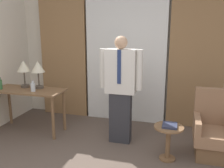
{
  "coord_description": "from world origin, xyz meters",
  "views": [
    {
      "loc": [
        1.01,
        -1.8,
        1.84
      ],
      "look_at": [
        0.04,
        1.69,
        0.98
      ],
      "focal_mm": 40.0,
      "sensor_mm": 36.0,
      "label": 1
    }
  ],
  "objects": [
    {
      "name": "curtain_sheer_center",
      "position": [
        0.0,
        2.79,
        1.29
      ],
      "size": [
        1.52,
        0.06,
        2.58
      ],
      "color": "white",
      "rests_on": "ground_plane"
    },
    {
      "name": "curtain_drape_right",
      "position": [
        1.28,
        2.79,
        1.29
      ],
      "size": [
        0.96,
        0.06,
        2.58
      ],
      "color": "#997047",
      "rests_on": "ground_plane"
    },
    {
      "name": "book",
      "position": [
        0.92,
        1.47,
        0.51
      ],
      "size": [
        0.2,
        0.22,
        0.03
      ],
      "color": "#2D334C",
      "rests_on": "side_table"
    },
    {
      "name": "bottle_near_edge",
      "position": [
        -1.95,
        1.7,
        0.85
      ],
      "size": [
        0.06,
        0.06,
        0.21
      ],
      "color": "#336638",
      "rests_on": "desk"
    },
    {
      "name": "curtain_drape_left",
      "position": [
        -1.28,
        2.79,
        1.29
      ],
      "size": [
        0.96,
        0.06,
        2.58
      ],
      "color": "#997047",
      "rests_on": "ground_plane"
    },
    {
      "name": "wall_back",
      "position": [
        0.0,
        2.92,
        1.35
      ],
      "size": [
        10.0,
        0.06,
        2.7
      ],
      "color": "silver",
      "rests_on": "ground_plane"
    },
    {
      "name": "side_table",
      "position": [
        0.91,
        1.47,
        0.34
      ],
      "size": [
        0.41,
        0.41,
        0.49
      ],
      "color": "brown",
      "rests_on": "ground_plane"
    },
    {
      "name": "table_lamp_left",
      "position": [
        -1.63,
        1.94,
        1.11
      ],
      "size": [
        0.23,
        0.23,
        0.48
      ],
      "color": "#4C4238",
      "rests_on": "desk"
    },
    {
      "name": "person",
      "position": [
        0.14,
        1.84,
        0.91
      ],
      "size": [
        0.67,
        0.22,
        1.69
      ],
      "color": "#2D2D33",
      "rests_on": "ground_plane"
    },
    {
      "name": "desk",
      "position": [
        -1.49,
        1.81,
        0.64
      ],
      "size": [
        1.24,
        0.53,
        0.76
      ],
      "color": "brown",
      "rests_on": "ground_plane"
    },
    {
      "name": "bottle_by_lamp",
      "position": [
        -1.34,
        1.73,
        0.84
      ],
      "size": [
        0.08,
        0.08,
        0.18
      ],
      "color": "silver",
      "rests_on": "desk"
    },
    {
      "name": "armchair",
      "position": [
        1.52,
        1.77,
        0.33
      ],
      "size": [
        0.55,
        0.62,
        0.94
      ],
      "color": "brown",
      "rests_on": "ground_plane"
    },
    {
      "name": "table_lamp_right",
      "position": [
        -1.35,
        1.94,
        1.11
      ],
      "size": [
        0.23,
        0.23,
        0.48
      ],
      "color": "#4C4238",
      "rests_on": "desk"
    }
  ]
}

